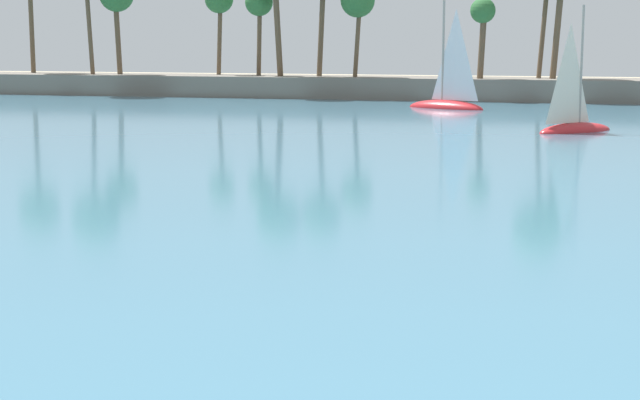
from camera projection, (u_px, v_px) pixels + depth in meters
The scene contains 4 objects.
sea at pixel (477, 116), 66.73m from camera, with size 220.00×112.40×0.06m, color teal.
palm_headland at pixel (487, 51), 81.80m from camera, with size 117.07×6.70×13.24m.
sailboat_near_shore at pixel (447, 97), 72.73m from camera, with size 6.18×4.12×8.66m.
sailboat_mid_bay at pixel (574, 120), 55.43m from camera, with size 4.59×4.60×7.24m.
Camera 1 is at (6.36, -2.46, 5.31)m, focal length 57.91 mm.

